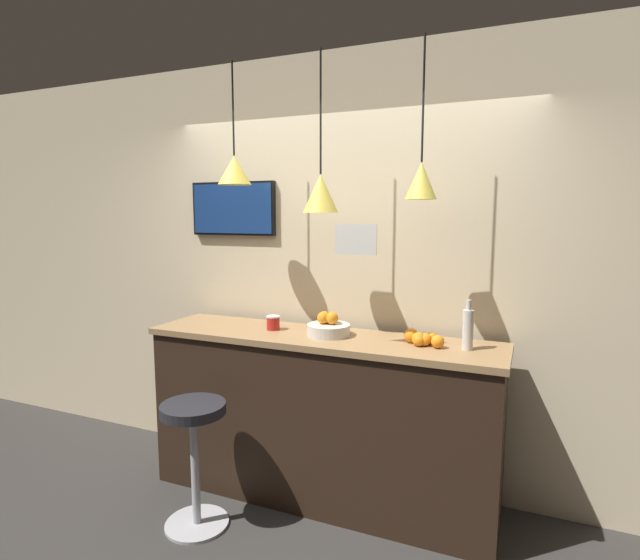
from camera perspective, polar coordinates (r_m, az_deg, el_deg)
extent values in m
plane|color=#33302D|center=(3.16, -4.31, -28.03)|extent=(14.00, 14.00, 0.00)
cube|color=beige|center=(3.43, 2.51, 1.06)|extent=(8.00, 0.06, 2.90)
cube|color=black|center=(3.32, 0.00, -15.77)|extent=(2.21, 0.50, 1.04)
cube|color=#99754C|center=(3.15, 0.00, -6.69)|extent=(2.25, 0.54, 0.04)
cylinder|color=#B7B7BC|center=(3.38, -13.87, -25.39)|extent=(0.37, 0.37, 0.02)
cylinder|color=#B7B7BC|center=(3.21, -14.08, -20.19)|extent=(0.05, 0.05, 0.67)
cylinder|color=#232328|center=(3.06, -14.31, -14.07)|extent=(0.38, 0.38, 0.06)
cylinder|color=beige|center=(3.13, 0.98, -5.72)|extent=(0.27, 0.27, 0.07)
sphere|color=orange|center=(3.19, 0.59, -4.20)|extent=(0.07, 0.07, 0.07)
sphere|color=orange|center=(3.12, 1.38, -4.38)|extent=(0.08, 0.08, 0.08)
sphere|color=orange|center=(3.16, 1.41, -4.31)|extent=(0.07, 0.07, 0.07)
sphere|color=orange|center=(3.13, 0.37, -4.34)|extent=(0.08, 0.08, 0.08)
sphere|color=orange|center=(3.00, 12.60, -6.51)|extent=(0.07, 0.07, 0.07)
sphere|color=orange|center=(2.99, 11.77, -6.54)|extent=(0.07, 0.07, 0.07)
sphere|color=orange|center=(2.96, 11.95, -6.64)|extent=(0.07, 0.07, 0.07)
sphere|color=orange|center=(2.95, 11.20, -6.64)|extent=(0.08, 0.08, 0.08)
sphere|color=orange|center=(2.94, 11.24, -6.80)|extent=(0.07, 0.07, 0.07)
sphere|color=orange|center=(3.01, 10.39, -6.26)|extent=(0.09, 0.09, 0.09)
sphere|color=orange|center=(2.92, 13.31, -6.87)|extent=(0.08, 0.08, 0.08)
sphere|color=orange|center=(2.95, 11.85, -6.75)|extent=(0.07, 0.07, 0.07)
cylinder|color=silver|center=(2.91, 16.54, -5.49)|extent=(0.06, 0.06, 0.23)
cylinder|color=silver|center=(2.89, 16.64, -2.75)|extent=(0.03, 0.03, 0.06)
cylinder|color=red|center=(3.30, -5.38, -4.97)|extent=(0.09, 0.09, 0.08)
cylinder|color=white|center=(3.29, -5.39, -4.18)|extent=(0.09, 0.09, 0.01)
cylinder|color=black|center=(3.41, -9.91, 18.75)|extent=(0.01, 0.01, 0.59)
cone|color=#EAD14C|center=(3.36, -9.76, 12.27)|extent=(0.22, 0.22, 0.19)
sphere|color=#F9EFCC|center=(3.35, -9.73, 11.03)|extent=(0.04, 0.04, 0.04)
cylinder|color=black|center=(3.12, 0.07, 18.66)|extent=(0.01, 0.01, 0.72)
cone|color=#EAD14C|center=(3.06, 0.07, 9.87)|extent=(0.22, 0.22, 0.23)
sphere|color=#F9EFCC|center=(3.06, 0.07, 8.09)|extent=(0.04, 0.04, 0.04)
cylinder|color=black|center=(2.94, 11.73, 19.64)|extent=(0.01, 0.01, 0.68)
cone|color=#EAD14C|center=(2.88, 11.49, 11.04)|extent=(0.18, 0.18, 0.21)
sphere|color=#F9EFCC|center=(2.88, 11.45, 9.41)|extent=(0.04, 0.04, 0.04)
cube|color=black|center=(3.74, -9.89, 8.03)|extent=(0.69, 0.04, 0.39)
cube|color=navy|center=(3.72, -10.05, 8.03)|extent=(0.66, 0.01, 0.36)
cube|color=white|center=(2.77, 4.11, 4.65)|extent=(0.24, 0.01, 0.17)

